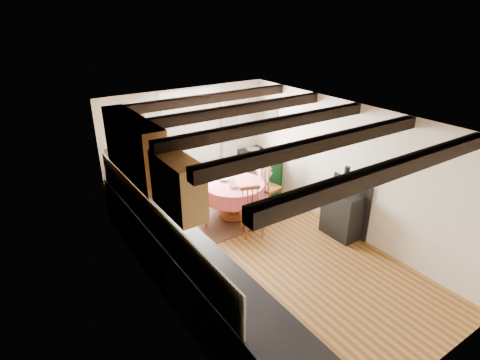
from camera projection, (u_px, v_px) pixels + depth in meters
floor at (267, 259)px, 6.44m from camera, size 3.60×5.50×0.00m
ceiling at (271, 119)px, 5.45m from camera, size 3.60×5.50×0.00m
wall_back at (188, 146)px, 8.03m from camera, size 3.60×0.00×2.40m
wall_front at (437, 296)px, 3.86m from camera, size 3.60×0.00×2.40m
wall_left at (159, 229)px, 5.03m from camera, size 0.00×5.50×2.40m
wall_right at (349, 170)px, 6.86m from camera, size 0.00×5.50×2.40m
beam_a at (391, 170)px, 3.97m from camera, size 3.60×0.16×0.16m
beam_b at (321, 144)px, 4.73m from camera, size 3.60×0.16×0.16m
beam_c at (271, 125)px, 5.49m from camera, size 3.60×0.16×0.16m
beam_d at (233, 111)px, 6.25m from camera, size 3.60×0.16×0.16m
beam_e at (203, 99)px, 7.01m from camera, size 3.60×0.16×0.16m
splash_left at (152, 219)px, 5.27m from camera, size 0.02×4.50×0.55m
splash_back at (142, 156)px, 7.51m from camera, size 1.40×0.02×0.55m
base_cabinet_left at (184, 268)px, 5.50m from camera, size 0.60×5.30×0.88m
base_cabinet_back at (149, 196)px, 7.58m from camera, size 1.30×0.60×0.88m
worktop_left at (183, 241)px, 5.32m from camera, size 0.64×5.30×0.04m
worktop_back at (147, 175)px, 7.38m from camera, size 1.30×0.64×0.04m
wall_cabinet_glass at (134, 147)px, 5.72m from camera, size 0.34×1.80×0.90m
wall_cabinet_solid at (178, 185)px, 4.60m from camera, size 0.34×0.90×0.70m
window_frame at (192, 127)px, 7.91m from camera, size 1.34×0.03×1.54m
window_pane at (192, 127)px, 7.91m from camera, size 1.20×0.01×1.40m
curtain_left at (157, 159)px, 7.62m from camera, size 0.35×0.10×2.10m
curtain_right at (229, 144)px, 8.48m from camera, size 0.35×0.10×2.10m
curtain_rod at (192, 98)px, 7.60m from camera, size 2.00×0.03×0.03m
wall_picture at (269, 115)px, 8.38m from camera, size 0.04×0.50×0.60m
wall_plate at (231, 116)px, 8.33m from camera, size 0.30×0.02×0.30m
rug at (234, 216)px, 7.76m from camera, size 1.71×1.33×0.01m
dining_table at (234, 200)px, 7.61m from camera, size 1.20×1.20×0.72m
chair_near at (252, 212)px, 6.96m from camera, size 0.50×0.51×0.91m
chair_left at (196, 205)px, 7.21m from camera, size 0.52×0.51×0.94m
chair_right at (268, 186)px, 7.90m from camera, size 0.52×0.50×0.99m
aga_range at (258, 171)px, 8.71m from camera, size 0.63×0.98×0.90m
cast_iron_stove at (343, 202)px, 6.85m from camera, size 0.41×0.68×1.35m
child_far at (218, 183)px, 8.01m from camera, size 0.42×0.33×1.02m
child_right at (263, 178)px, 8.08m from camera, size 0.43×0.59×1.13m
bowl_a at (224, 179)px, 7.60m from camera, size 0.33×0.33×0.06m
bowl_b at (233, 186)px, 7.29m from camera, size 0.22×0.22×0.06m
cup at (232, 182)px, 7.45m from camera, size 0.11×0.11×0.08m
canister_tall at (136, 172)px, 7.17m from camera, size 0.14×0.14×0.24m
canister_wide at (146, 167)px, 7.41m from camera, size 0.19×0.19×0.21m
canister_slim at (163, 165)px, 7.42m from camera, size 0.10×0.10×0.29m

